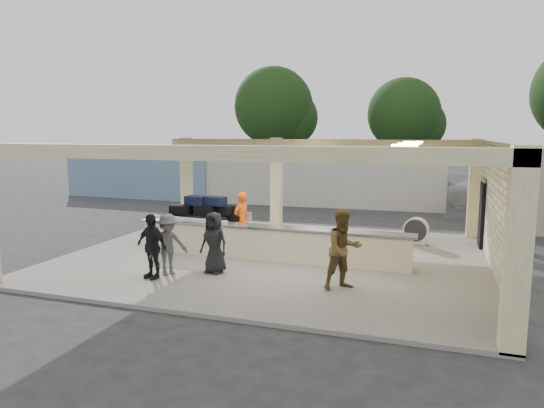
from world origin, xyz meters
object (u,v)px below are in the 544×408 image
(luggage_cart, at_px, (202,218))
(container_white, at_px, (321,179))
(baggage_counter, at_px, (269,243))
(passenger_b, at_px, (152,246))
(passenger_c, at_px, (168,244))
(car_white_a, at_px, (511,194))
(passenger_a, at_px, (344,249))
(car_dark, at_px, (436,188))
(drum_fan, at_px, (416,230))
(baggage_handler, at_px, (241,220))
(passenger_d, at_px, (214,243))
(container_blue, at_px, (144,176))

(luggage_cart, distance_m, container_white, 10.99)
(baggage_counter, distance_m, passenger_b, 3.49)
(passenger_b, xyz_separation_m, passenger_c, (0.23, 0.40, -0.03))
(baggage_counter, relative_size, car_white_a, 1.47)
(passenger_a, height_order, car_dark, passenger_a)
(car_white_a, xyz_separation_m, car_dark, (-3.47, 1.85, -0.06))
(passenger_b, height_order, container_white, container_white)
(passenger_a, bearing_deg, car_white_a, 30.09)
(drum_fan, bearing_deg, passenger_b, -124.86)
(drum_fan, distance_m, container_white, 10.09)
(baggage_handler, distance_m, car_white_a, 15.04)
(baggage_counter, height_order, luggage_cart, luggage_cart)
(drum_fan, distance_m, passenger_b, 8.58)
(passenger_d, height_order, container_blue, container_blue)
(baggage_counter, distance_m, container_blue, 16.53)
(drum_fan, bearing_deg, container_white, 132.14)
(drum_fan, xyz_separation_m, passenger_c, (-5.96, -5.54, 0.31))
(passenger_a, bearing_deg, baggage_counter, 101.99)
(car_white_a, bearing_deg, car_dark, 74.38)
(car_dark, bearing_deg, passenger_b, 158.84)
(baggage_counter, xyz_separation_m, baggage_handler, (-1.35, 1.18, 0.40))
(passenger_d, bearing_deg, passenger_b, -133.80)
(car_white_a, bearing_deg, baggage_handler, 153.89)
(drum_fan, height_order, baggage_handler, baggage_handler)
(passenger_b, relative_size, passenger_c, 1.03)
(passenger_c, bearing_deg, container_blue, 72.93)
(luggage_cart, distance_m, car_dark, 15.54)
(passenger_c, xyz_separation_m, car_dark, (6.56, 17.05, -0.15))
(baggage_handler, relative_size, passenger_a, 0.94)
(passenger_a, bearing_deg, passenger_c, 143.99)
(drum_fan, bearing_deg, baggage_counter, -129.17)
(passenger_c, relative_size, car_dark, 0.36)
(container_white, bearing_deg, baggage_counter, -86.27)
(passenger_d, bearing_deg, container_white, 101.36)
(passenger_a, relative_size, car_white_a, 0.34)
(container_blue, bearing_deg, passenger_c, -52.78)
(baggage_counter, height_order, passenger_b, passenger_b)
(car_dark, distance_m, container_white, 6.46)
(passenger_b, bearing_deg, baggage_handler, 91.58)
(car_dark, xyz_separation_m, container_blue, (-16.33, -3.18, 0.46))
(passenger_a, height_order, passenger_c, passenger_a)
(passenger_d, relative_size, container_white, 0.13)
(luggage_cart, distance_m, passenger_d, 3.27)
(baggage_handler, height_order, car_dark, baggage_handler)
(passenger_c, relative_size, container_white, 0.13)
(baggage_counter, bearing_deg, passenger_b, -129.81)
(drum_fan, relative_size, passenger_c, 0.57)
(drum_fan, xyz_separation_m, passenger_a, (-1.46, -5.26, 0.46))
(passenger_c, relative_size, car_white_a, 0.28)
(drum_fan, bearing_deg, baggage_handler, -147.19)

